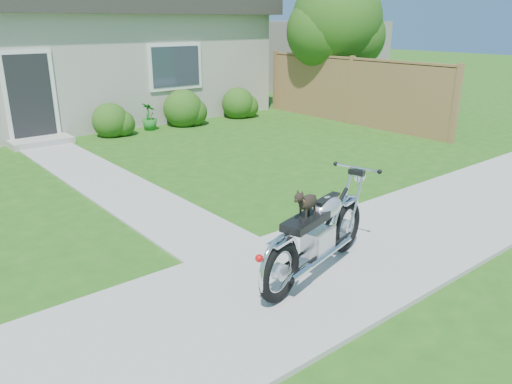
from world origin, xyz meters
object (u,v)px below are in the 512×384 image
fence (351,91)px  potted_plant_right (149,116)px  motorcycle_with_dog (319,233)px  tree_far (345,22)px  house (48,45)px  tree_near (341,25)px

fence → potted_plant_right: (-4.95, 2.80, -0.57)m
potted_plant_right → motorcycle_with_dog: bearing=-105.3°
fence → tree_far: 6.65m
tree_far → potted_plant_right: 10.01m
house → tree_near: 8.77m
tree_near → potted_plant_right: tree_near is taller
tree_near → motorcycle_with_dog: size_ratio=1.93×
tree_near → potted_plant_right: size_ratio=5.66×
house → motorcycle_with_dog: house is taller
fence → tree_near: 2.38m
tree_far → tree_near: bearing=-140.2°
potted_plant_right → motorcycle_with_dog: (-2.37, -8.63, 0.16)m
tree_far → motorcycle_with_dog: (-11.96, -10.23, -2.23)m
tree_far → motorcycle_with_dog: tree_far is taller
fence → tree_far: size_ratio=1.53×
fence → tree_near: (0.93, 1.31, 1.76)m
fence → potted_plant_right: bearing=150.5°
tree_near → house: bearing=145.7°
tree_near → tree_far: (3.71, 3.09, 0.07)m
tree_far → potted_plant_right: tree_far is taller
fence → motorcycle_with_dog: (-7.31, -5.83, -0.40)m
house → tree_near: house is taller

